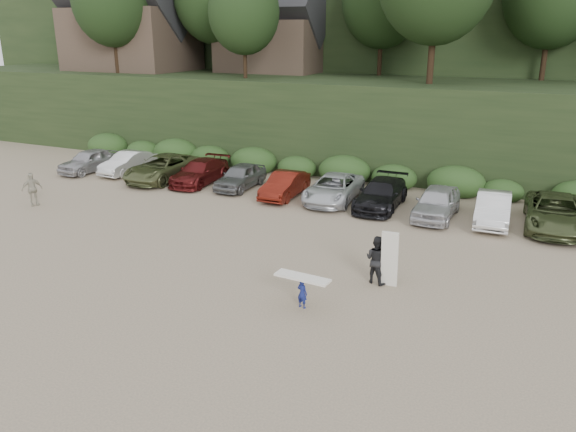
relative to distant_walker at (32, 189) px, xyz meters
The scene contains 6 objects.
ground 16.30m from the distant_walker, ahead, with size 120.00×120.00×0.00m, color tan.
hillside_backdrop 38.55m from the distant_walker, 64.75° to the left, with size 90.00×41.50×28.00m.
parked_cars 16.08m from the distant_walker, 28.55° to the left, with size 34.21×6.34×1.63m.
distant_walker is the anchor object (origin of this frame).
child_surfer 18.99m from the distant_walker, 14.65° to the right, with size 2.00×0.68×1.18m.
adult_surfer 20.22m from the distant_walker, ahead, with size 1.40×0.94×2.23m.
Camera 1 is at (9.28, -18.66, 9.19)m, focal length 35.00 mm.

